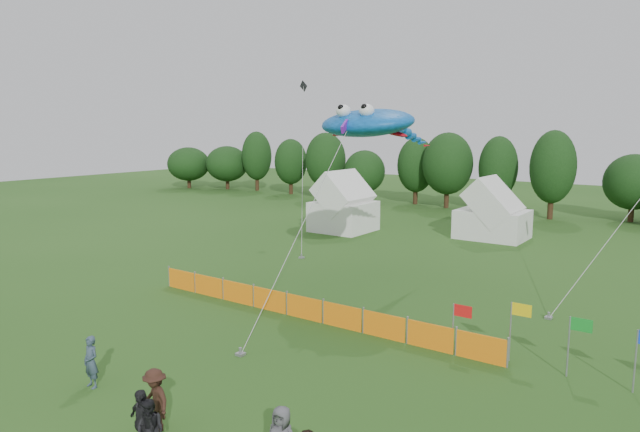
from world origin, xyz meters
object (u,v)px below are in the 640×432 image
Objects in this scene: spectator_a at (91,362)px; spectator_b at (150,430)px; barrier_fence at (304,308)px; spectator_d at (142,423)px; tent_right at (493,215)px; stingray_kite at (371,123)px; tent_left at (343,207)px; spectator_c at (155,400)px.

spectator_b is (4.92, -1.54, -0.06)m from spectator_a.
spectator_d is at bearing -74.51° from barrier_fence.
tent_right reaches higher than barrier_fence.
stingray_kite reaches higher than spectator_b.
stingray_kite is (-0.37, 6.25, 8.06)m from barrier_fence.
spectator_d is at bearing 166.56° from spectator_b.
spectator_a reaches higher than barrier_fence.
spectator_a is at bearing -93.77° from tent_right.
spectator_d is at bearing -15.99° from spectator_a.
stingray_kite is at bearing -93.13° from tent_right.
spectator_a is at bearing 150.64° from spectator_b.
tent_left reaches higher than spectator_c.
tent_right is at bearing 88.64° from spectator_a.
spectator_d is (-0.33, 0.01, 0.10)m from spectator_b.
tent_right is 2.79× the size of spectator_d.
tent_left is 2.47× the size of spectator_d.
stingray_kite is (-2.67, 16.14, 7.66)m from spectator_c.
spectator_c reaches higher than barrier_fence.
spectator_b is (13.74, -30.03, -1.18)m from tent_left.
stingray_kite is at bearing 87.95° from spectator_a.
tent_right is 0.28× the size of stingray_kite.
spectator_c is at bearing -80.60° from stingray_kite.
tent_left is 11.63m from tent_right.
tent_left is 21.84m from barrier_fence.
spectator_d is at bearing -85.85° from tent_right.
spectator_d reaches higher than barrier_fence.
stingray_kite is (10.03, -12.89, 6.58)m from tent_left.
spectator_a is 0.95× the size of spectator_d.
spectator_c is (1.75, -32.94, -0.89)m from tent_right.
barrier_fence is 9.94× the size of spectator_d.
spectator_b is at bearing 6.91° from spectator_d.
spectator_a is at bearing -94.46° from stingray_kite.
tent_right is 34.06m from spectator_b.
tent_right is 2.79× the size of spectator_c.
spectator_b is at bearing -65.41° from tent_left.
barrier_fence is 10.16m from spectator_c.
spectator_c is 0.10× the size of stingray_kite.
stingray_kite reaches higher than barrier_fence.
spectator_c is at bearing -86.96° from tent_right.
tent_right is at bearing 82.68° from spectator_b.
tent_left is 29.84m from spectator_a.
spectator_c is 1.22m from spectator_d.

